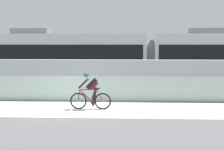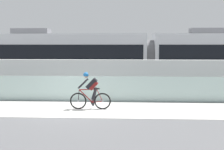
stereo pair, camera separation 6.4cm
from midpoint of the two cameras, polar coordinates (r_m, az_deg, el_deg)
The scene contains 8 objects.
ground_plane at distance 13.09m, azimuth -7.55°, elevation -6.47°, with size 200.00×200.00×0.00m, color slate.
bike_path_deck at distance 13.09m, azimuth -7.55°, elevation -6.45°, with size 32.00×3.20×0.01m, color silver.
glass_parapet at distance 14.78m, azimuth -6.29°, elevation -2.61°, with size 32.00×0.05×1.24m, color #ADC6C1.
concrete_barrier_wall at distance 16.49m, azimuth -5.32°, elevation -0.45°, with size 32.00×0.36×1.96m, color white.
tram_rail_near at distance 19.06m, azimuth -4.23°, elevation -2.54°, with size 32.00×0.08×0.01m, color #595654.
tram_rail_far at distance 20.47m, azimuth -3.74°, elevation -1.95°, with size 32.00×0.08×0.01m, color #595654.
tram at distance 19.51m, azimuth 7.22°, elevation 3.20°, with size 22.56×2.54×3.81m.
cyclist_on_bike at distance 12.83m, azimuth -4.00°, elevation -3.13°, with size 1.77×0.58×1.61m.
Camera 2 is at (2.36, -12.58, 2.79)m, focal length 47.87 mm.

